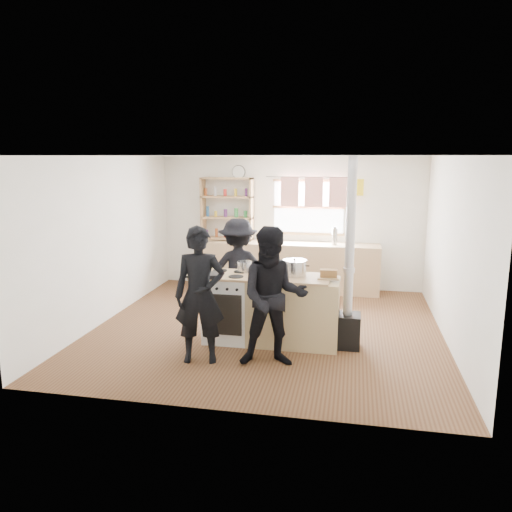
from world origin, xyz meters
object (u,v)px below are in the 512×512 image
Objects in this scene: stockpot_counter at (295,268)px; flue_heater at (348,299)px; roast_tray at (262,272)px; skillet_greens at (210,275)px; person_far at (238,270)px; stockpot_stove at (245,267)px; cooking_island at (271,309)px; person_near_left at (200,295)px; thermos at (335,236)px; person_near_right at (273,297)px; bread_board at (329,275)px.

flue_heater is (0.71, -0.05, -0.38)m from stockpot_counter.
flue_heater reaches higher than roast_tray.
skillet_greens is 1.07m from person_far.
roast_tray is 0.26× the size of person_far.
flue_heater is at bearing 137.45° from person_far.
stockpot_stove is 0.71m from stockpot_counter.
person_far is (-0.25, 0.66, -0.21)m from stockpot_stove.
person_near_left is at bearing -133.25° from cooking_island.
stockpot_stove is (-0.40, 0.17, 0.54)m from cooking_island.
stockpot_counter is 0.19× the size of person_near_left.
thermos is 2.83m from stockpot_stove.
person_near_right is (0.28, -0.80, -0.12)m from roast_tray.
stockpot_stove is 0.71× the size of bread_board.
person_near_right is at bearing -78.28° from cooking_island.
stockpot_stove is at bearing 159.47° from roast_tray.
stockpot_stove is 1.03m from person_near_left.
person_near_left is (-0.74, -0.79, 0.37)m from cooking_island.
flue_heater reaches higher than cooking_island.
thermos is at bearing 63.45° from skillet_greens.
flue_heater is at bearing -5.80° from stockpot_stove.
bread_board is at bearing -8.32° from stockpot_stove.
skillet_greens is at bearing -116.55° from thermos.
bread_board reaches higher than cooking_island.
person_near_right reaches higher than skillet_greens.
skillet_greens is 0.24× the size of person_near_left.
stockpot_stove is (0.38, 0.39, 0.05)m from skillet_greens.
bread_board reaches higher than roast_tray.
cooking_island is 0.65m from stockpot_counter.
roast_tray is at bearing 107.47° from person_far.
person_near_left is (-1.46, -3.56, -0.21)m from thermos.
thermos is at bearing 66.80° from stockpot_stove.
cooking_island is 1.16× the size of person_near_right.
flue_heater is at bearing 1.30° from cooking_island.
stockpot_stove is 1.46m from flue_heater.
cooking_island is at bearing 179.82° from bread_board.
skillet_greens is 0.71m from roast_tray.
thermos is 0.18× the size of person_near_left.
bread_board is 1.65m from person_far.
person_near_left is 0.99× the size of person_near_right.
person_near_left reaches higher than thermos.
cooking_island is 1.17× the size of person_near_left.
person_near_right reaches higher than stockpot_counter.
stockpot_counter is 0.46m from bread_board.
skillet_greens is at bearing -164.89° from stockpot_counter.
skillet_greens is 0.97× the size of roast_tray.
skillet_greens is 1.55m from bread_board.
stockpot_counter is at bearing 0.70° from roast_tray.
cooking_island is at bearing -166.80° from stockpot_counter.
cooking_island is (-0.72, -2.77, -0.59)m from thermos.
roast_tray is 0.44m from stockpot_counter.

